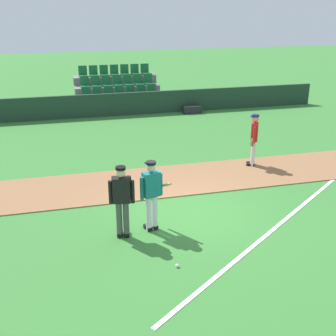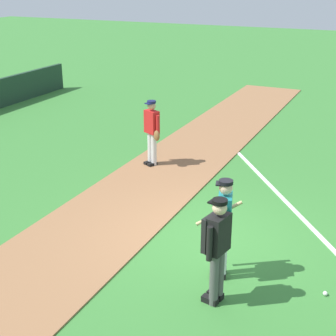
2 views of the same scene
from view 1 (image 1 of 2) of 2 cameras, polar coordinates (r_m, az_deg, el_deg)
The scene contains 10 objects.
ground_plane at distance 11.45m, azimuth 2.62°, elevation -5.80°, with size 80.00×80.00×0.00m, color #387A33.
infield_dirt_path at distance 13.35m, azimuth -0.10°, elevation -1.65°, with size 28.00×2.44×0.03m, color #936642.
foul_line_chalk at distance 12.20m, azimuth 16.99°, elevation -4.97°, with size 12.00×0.10×0.01m, color white.
dugout_fence at distance 21.23m, azimuth -5.90°, elevation 8.37°, with size 20.00×0.16×1.09m, color #1E3828.
stadium_bleachers at distance 23.04m, azimuth -6.64°, elevation 9.49°, with size 4.45×2.95×2.05m.
batter_teal_jersey at distance 10.18m, azimuth -2.17°, elevation -3.33°, with size 0.74×0.70×1.76m.
umpire_home_plate at distance 9.93m, azimuth -6.09°, elevation -3.90°, with size 0.58×0.36×1.76m.
runner_red_jersey at distance 14.54m, azimuth 11.22°, elevation 3.83°, with size 0.44×0.61×1.76m.
baseball at distance 9.23m, azimuth 1.22°, elevation -12.72°, with size 0.07×0.07×0.07m, color white.
equipment_bag at distance 21.63m, azimuth 3.18°, elevation 7.69°, with size 0.90×0.36×0.36m, color #232328.
Camera 1 is at (-3.05, -9.75, 5.17)m, focal length 46.33 mm.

